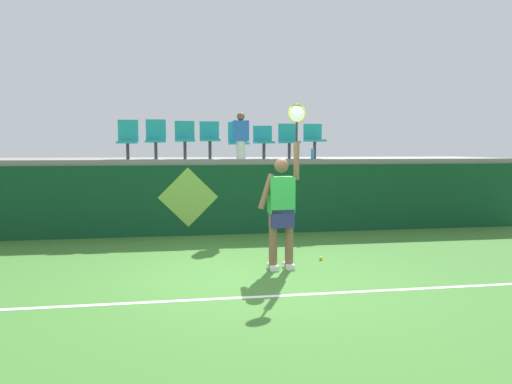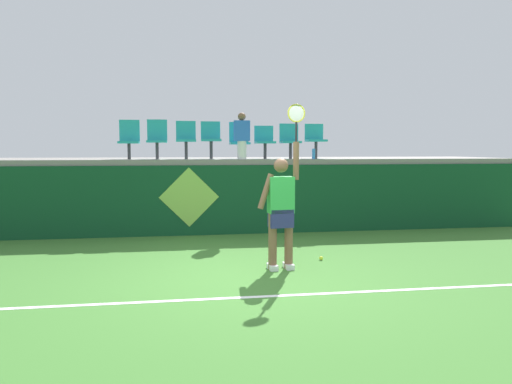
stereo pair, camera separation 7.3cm
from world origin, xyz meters
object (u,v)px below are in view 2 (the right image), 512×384
object	(u,v)px
tennis_ball	(321,258)
stadium_chair_1	(157,137)
stadium_chair_2	(186,137)
spectator_0	(242,135)
tennis_player	(281,207)
water_bottle	(314,154)
stadium_chair_6	(290,139)
stadium_chair_5	(265,140)
stadium_chair_3	(211,137)
stadium_chair_4	(239,139)
stadium_chair_7	(315,138)
stadium_chair_0	(129,138)

from	to	relation	value
tennis_ball	stadium_chair_1	world-z (taller)	stadium_chair_1
stadium_chair_1	stadium_chair_2	xyz separation A→B (m)	(0.64, -0.01, 0.00)
spectator_0	stadium_chair_1	bearing A→B (deg)	165.65
tennis_player	water_bottle	xyz separation A→B (m)	(1.40, 3.23, 0.77)
stadium_chair_6	stadium_chair_5	bearing A→B (deg)	-179.48
stadium_chair_3	stadium_chair_4	bearing A→B (deg)	0.70
stadium_chair_1	stadium_chair_3	bearing A→B (deg)	-0.36
water_bottle	stadium_chair_3	bearing A→B (deg)	166.89
stadium_chair_1	tennis_ball	bearing A→B (deg)	-49.28
stadium_chair_1	tennis_player	bearing A→B (deg)	-61.47
stadium_chair_3	stadium_chair_6	world-z (taller)	stadium_chair_3
stadium_chair_7	stadium_chair_4	bearing A→B (deg)	179.63
tennis_player	water_bottle	world-z (taller)	tennis_player
stadium_chair_7	spectator_0	distance (m)	1.84
tennis_player	spectator_0	bearing A→B (deg)	93.51
tennis_player	stadium_chair_7	size ratio (longest dim) A/B	3.12
stadium_chair_1	spectator_0	distance (m)	1.90
stadium_chair_1	stadium_chair_7	world-z (taller)	stadium_chair_1
stadium_chair_5	spectator_0	xyz separation A→B (m)	(-0.58, -0.46, 0.09)
stadium_chair_3	stadium_chair_5	world-z (taller)	stadium_chair_3
tennis_ball	spectator_0	bearing A→B (deg)	109.31
tennis_player	tennis_ball	distance (m)	1.31
stadium_chair_4	tennis_ball	bearing A→B (deg)	-73.30
stadium_chair_3	tennis_ball	bearing A→B (deg)	-63.50
stadium_chair_2	stadium_chair_3	distance (m)	0.56
stadium_chair_6	stadium_chair_4	bearing A→B (deg)	179.68
stadium_chair_2	stadium_chair_0	bearing A→B (deg)	179.69
stadium_chair_3	stadium_chair_4	distance (m)	0.65
stadium_chair_3	stadium_chair_1	bearing A→B (deg)	179.64
tennis_player	spectator_0	distance (m)	3.50
stadium_chair_2	stadium_chair_6	world-z (taller)	stadium_chair_2
stadium_chair_1	stadium_chair_5	xyz separation A→B (m)	(2.42, -0.01, -0.05)
tennis_ball	stadium_chair_3	size ratio (longest dim) A/B	0.08
tennis_ball	stadium_chair_6	xyz separation A→B (m)	(0.19, 3.28, 2.04)
stadium_chair_5	spectator_0	world-z (taller)	spectator_0
tennis_ball	stadium_chair_7	distance (m)	3.95
stadium_chair_3	stadium_chair_5	xyz separation A→B (m)	(1.23, -0.00, -0.06)
stadium_chair_1	stadium_chair_7	distance (m)	3.62
stadium_chair_4	stadium_chair_6	bearing A→B (deg)	-0.32
tennis_player	stadium_chair_6	world-z (taller)	tennis_player
tennis_player	stadium_chair_1	size ratio (longest dim) A/B	2.88
stadium_chair_7	stadium_chair_3	bearing A→B (deg)	179.91
tennis_ball	stadium_chair_2	distance (m)	4.45
stadium_chair_0	stadium_chair_7	world-z (taller)	stadium_chair_0
stadium_chair_0	stadium_chair_6	world-z (taller)	stadium_chair_0
stadium_chair_0	stadium_chair_3	bearing A→B (deg)	-0.28
spectator_0	stadium_chair_7	bearing A→B (deg)	14.45
tennis_player	stadium_chair_6	distance (m)	4.03
tennis_ball	stadium_chair_5	size ratio (longest dim) A/B	0.09
tennis_player	stadium_chair_0	distance (m)	4.73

